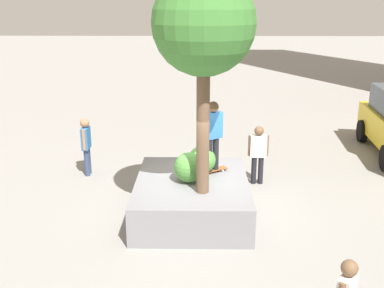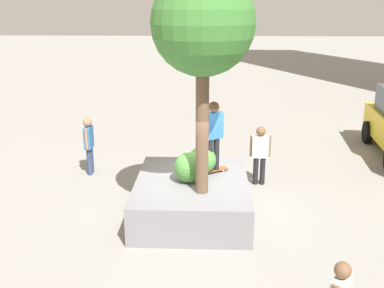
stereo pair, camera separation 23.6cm
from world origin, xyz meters
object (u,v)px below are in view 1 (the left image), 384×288
Objects in this scene: planter_ledge at (192,197)px; bystander_watching at (258,151)px; plaza_tree at (204,26)px; passerby_with_bag at (86,143)px; skateboard at (212,170)px; skateboarder at (213,131)px.

planter_ledge is 2.69m from bystander_watching.
plaza_tree reaches higher than planter_ledge.
bystander_watching is at bearing 83.02° from passerby_with_bag.
passerby_with_bag is at bearing -96.98° from bystander_watching.
plaza_tree is at bearing 20.19° from planter_ledge.
plaza_tree is at bearing -12.04° from skateboard.
skateboard is 4.14m from passerby_with_bag.
bystander_watching reaches higher than skateboard.
planter_ledge is at bearing -43.15° from bystander_watching.
skateboarder is at bearing 167.96° from plaza_tree.
skateboarder reaches higher than passerby_with_bag.
skateboarder is (-0.51, 0.49, 1.50)m from planter_ledge.
skateboard is at bearing 167.96° from plaza_tree.
planter_ledge is 0.70× the size of plaza_tree.
skateboard is (-1.17, 0.25, -3.51)m from plaza_tree.
skateboard is at bearing 60.94° from passerby_with_bag.
planter_ledge is 4.13× the size of skateboard.
skateboard is at bearing 56.31° from skateboarder.
plaza_tree is 4.60m from bystander_watching.
skateboard is at bearing -42.89° from bystander_watching.
skateboard is 0.47× the size of bystander_watching.
planter_ledge is at bearing -43.87° from skateboarder.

